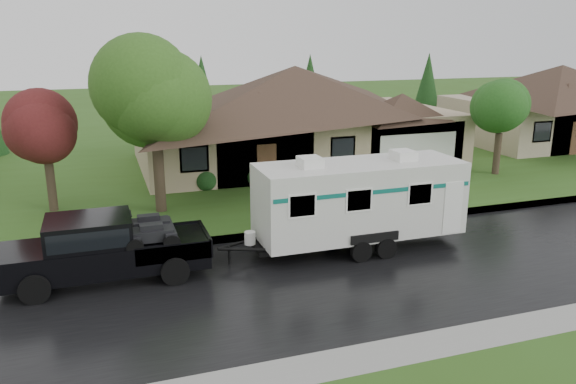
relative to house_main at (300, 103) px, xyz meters
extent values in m
plane|color=#32561A|center=(-2.29, -13.84, -3.59)|extent=(140.00, 140.00, 0.00)
cube|color=black|center=(-2.29, -15.84, -3.59)|extent=(140.00, 8.00, 0.01)
cube|color=gray|center=(-2.29, -11.59, -3.52)|extent=(140.00, 0.50, 0.15)
cube|color=#32561A|center=(-2.29, 1.16, -3.52)|extent=(140.00, 26.00, 0.15)
cube|color=tan|center=(-0.29, 0.16, -1.94)|extent=(18.00, 10.00, 3.00)
pyramid|color=#36251D|center=(-0.29, 0.16, 2.16)|extent=(19.44, 10.80, 2.60)
cube|color=tan|center=(5.11, -2.84, -2.09)|extent=(5.76, 4.00, 2.70)
cube|color=tan|center=(19.71, 0.66, -1.94)|extent=(14.00, 9.00, 3.00)
pyramid|color=#36251D|center=(19.71, 0.66, 1.86)|extent=(15.12, 9.72, 2.30)
cylinder|color=#382B1E|center=(-9.07, -7.46, -1.88)|extent=(0.46, 0.46, 3.12)
sphere|color=#3C6D23|center=(-9.07, -7.46, 1.54)|extent=(4.31, 4.31, 4.31)
cylinder|color=#382B1E|center=(-13.46, -5.90, -2.33)|extent=(0.37, 0.37, 2.23)
sphere|color=maroon|center=(-13.46, -5.90, 0.11)|extent=(3.08, 3.08, 3.08)
cylinder|color=#382B1E|center=(8.98, -6.50, -2.33)|extent=(0.37, 0.37, 2.23)
sphere|color=#2B6621|center=(8.98, -6.50, 0.11)|extent=(3.07, 3.07, 3.07)
sphere|color=#143814|center=(-6.59, -4.54, -2.94)|extent=(1.00, 1.00, 1.00)
sphere|color=#143814|center=(-4.07, -4.54, -2.94)|extent=(1.00, 1.00, 1.00)
sphere|color=#143814|center=(-1.55, -4.54, -2.94)|extent=(1.00, 1.00, 1.00)
sphere|color=#143814|center=(0.97, -4.54, -2.94)|extent=(1.00, 1.00, 1.00)
sphere|color=#143814|center=(3.49, -4.54, -2.94)|extent=(1.00, 1.00, 1.00)
sphere|color=#143814|center=(6.01, -4.54, -2.94)|extent=(1.00, 1.00, 1.00)
cube|color=black|center=(-11.46, -13.78, -2.77)|extent=(6.29, 2.10, 0.90)
cube|color=black|center=(-13.77, -13.78, -2.49)|extent=(1.68, 2.04, 0.37)
cube|color=black|center=(-11.88, -13.78, -1.97)|extent=(2.52, 1.97, 0.94)
cube|color=black|center=(-11.88, -13.78, -1.91)|extent=(2.31, 2.01, 0.58)
cube|color=black|center=(-9.47, -13.78, -2.56)|extent=(2.31, 1.99, 0.06)
cylinder|color=black|center=(-13.46, -14.80, -3.15)|extent=(0.88, 0.34, 0.88)
cylinder|color=black|center=(-13.46, -12.75, -3.15)|extent=(0.88, 0.34, 0.88)
cylinder|color=black|center=(-9.47, -14.80, -3.15)|extent=(0.88, 0.34, 0.88)
cylinder|color=black|center=(-9.47, -12.75, -3.15)|extent=(0.88, 0.34, 0.88)
cube|color=silver|center=(-2.76, -13.78, -1.73)|extent=(7.34, 2.52, 2.57)
cube|color=black|center=(-2.76, -13.78, -3.17)|extent=(7.76, 1.26, 0.15)
cube|color=#0D6157|center=(-2.76, -13.78, -1.17)|extent=(7.19, 2.54, 0.15)
cube|color=white|center=(-4.65, -13.78, -0.28)|extent=(0.73, 0.84, 0.34)
cube|color=white|center=(-1.09, -13.78, -0.28)|extent=(0.73, 0.84, 0.34)
cylinder|color=black|center=(-3.24, -15.01, -3.22)|extent=(0.73, 0.25, 0.73)
cylinder|color=black|center=(-3.24, -12.54, -3.22)|extent=(0.73, 0.25, 0.73)
cylinder|color=black|center=(-2.29, -15.01, -3.22)|extent=(0.73, 0.25, 0.73)
cylinder|color=black|center=(-2.29, -12.54, -3.22)|extent=(0.73, 0.25, 0.73)
camera|label=1|loc=(-11.30, -31.06, 3.85)|focal=35.00mm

